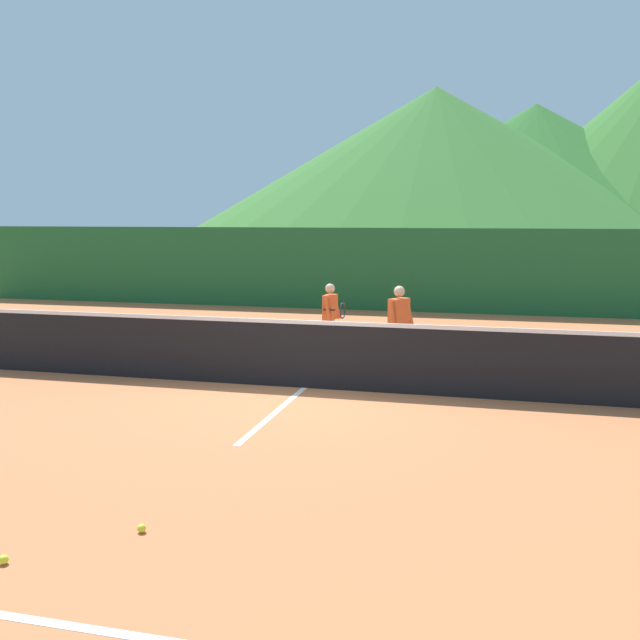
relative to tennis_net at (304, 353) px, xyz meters
The scene contains 12 objects.
ground_plane 0.50m from the tennis_net, ahead, with size 120.00×120.00×0.00m, color #C67042.
line_baseline_near 6.18m from the tennis_net, 90.00° to the right, with size 10.89×0.08×0.01m, color white.
line_baseline_far 5.05m from the tennis_net, 90.00° to the left, with size 10.89×0.08×0.01m, color white.
line_service_center 0.50m from the tennis_net, ahead, with size 0.08×5.44×0.01m, color white.
tennis_net is the anchor object (origin of this frame).
student_0 2.58m from the tennis_net, 95.20° to the left, with size 0.41×0.63×1.25m.
student_1 2.21m from the tennis_net, 60.82° to the left, with size 0.41×0.52×1.30m.
tennis_ball_3 5.65m from the tennis_net, 96.52° to the right, with size 0.07×0.07×0.07m, color yellow.
tennis_ball_4 4.91m from the tennis_net, 89.39° to the right, with size 0.07×0.07×0.07m, color yellow.
windscreen_fence 8.64m from the tennis_net, 90.00° to the left, with size 23.95×0.08×2.12m, color #1E5B2D.
hill_0 66.88m from the tennis_net, 85.55° to the left, with size 46.25×46.25×13.29m, color #2D6628.
hill_1 62.02m from the tennis_net, 93.87° to the left, with size 50.07×50.07×14.49m, color #38702D.
Camera 1 is at (2.71, -9.68, 2.43)m, focal length 40.62 mm.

